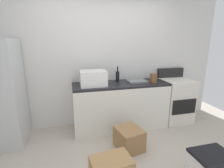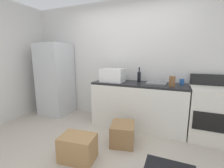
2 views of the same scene
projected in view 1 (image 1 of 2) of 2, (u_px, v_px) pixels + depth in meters
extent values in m
cube|color=silver|center=(101.00, 60.00, 3.34)|extent=(5.00, 0.10, 2.60)
cube|color=silver|center=(120.00, 106.00, 3.30)|extent=(1.80, 0.60, 0.86)
cube|color=black|center=(121.00, 84.00, 3.19)|extent=(1.80, 0.60, 0.04)
cube|color=silver|center=(175.00, 100.00, 3.58)|extent=(0.60, 0.60, 0.90)
cube|color=black|center=(184.00, 107.00, 3.31)|extent=(0.52, 0.02, 0.30)
cube|color=black|center=(170.00, 73.00, 3.69)|extent=(0.60, 0.08, 0.20)
cube|color=white|center=(93.00, 78.00, 2.97)|extent=(0.46, 0.34, 0.27)
cube|color=slate|center=(137.00, 81.00, 3.30)|extent=(0.36, 0.32, 0.03)
cylinder|color=black|center=(118.00, 77.00, 3.28)|extent=(0.07, 0.07, 0.20)
cylinder|color=black|center=(118.00, 69.00, 3.24)|extent=(0.03, 0.03, 0.10)
cylinder|color=#2659A5|center=(154.00, 77.00, 3.52)|extent=(0.08, 0.08, 0.10)
cube|color=brown|center=(153.00, 78.00, 3.19)|extent=(0.10, 0.10, 0.18)
cube|color=olive|center=(129.00, 139.00, 2.67)|extent=(0.45, 0.49, 0.34)
cube|color=black|center=(213.00, 155.00, 1.99)|extent=(0.46, 0.36, 0.04)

